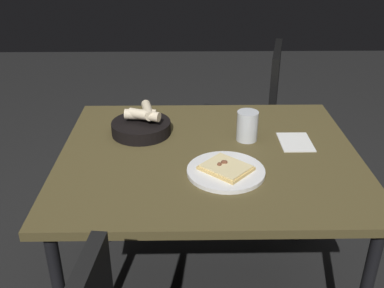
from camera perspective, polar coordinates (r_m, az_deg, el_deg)
dining_table at (r=1.66m, az=2.16°, el=-2.97°), size 0.92×1.09×0.72m
pizza_plate at (r=1.50m, az=4.36°, el=-3.38°), size 0.26×0.26×0.04m
bread_basket at (r=1.77m, az=-6.48°, el=2.38°), size 0.23×0.23×0.11m
beer_glass at (r=1.72m, az=7.08°, el=2.09°), size 0.08×0.08×0.12m
napkin at (r=1.75m, az=13.12°, el=0.25°), size 0.16×0.12×0.00m
chair_far at (r=2.51m, az=7.51°, el=3.96°), size 0.53×0.53×0.89m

